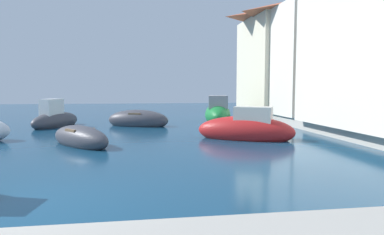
{
  "coord_description": "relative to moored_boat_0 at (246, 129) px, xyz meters",
  "views": [
    {
      "loc": [
        2.18,
        -5.99,
        2.05
      ],
      "look_at": [
        4.56,
        9.83,
        0.67
      ],
      "focal_mm": 32.36,
      "sensor_mm": 36.0,
      "label": 1
    }
  ],
  "objects": [
    {
      "name": "moored_boat_0",
      "position": [
        0.0,
        0.0,
        0.0
      ],
      "size": [
        4.06,
        2.97,
        1.57
      ],
      "rotation": [
        0.0,
        0.0,
        2.66
      ],
      "color": "#B21E1E",
      "rests_on": "ground"
    },
    {
      "name": "quay_promenade",
      "position": [
        -2.03,
        -7.58,
        -0.15
      ],
      "size": [
        44.0,
        32.0,
        0.5
      ],
      "color": "#ADA89E",
      "rests_on": "ground"
    },
    {
      "name": "moored_boat_3",
      "position": [
        -6.29,
        -0.56,
        -0.14
      ],
      "size": [
        2.81,
        3.15,
        0.92
      ],
      "rotation": [
        0.0,
        0.0,
        5.39
      ],
      "color": "#3F3F47",
      "rests_on": "ground"
    },
    {
      "name": "waterfront_building_annex",
      "position": [
        6.66,
        7.4,
        3.8
      ],
      "size": [
        6.66,
        8.37,
        7.29
      ],
      "color": "silver",
      "rests_on": "quay_promenade"
    },
    {
      "name": "moored_boat_9",
      "position": [
        0.58,
        7.66,
        0.09
      ],
      "size": [
        2.36,
        4.52,
        1.9
      ],
      "rotation": [
        0.0,
        0.0,
        1.38
      ],
      "color": "#197233",
      "rests_on": "ground"
    },
    {
      "name": "ground",
      "position": [
        -6.34,
        -7.21,
        -0.4
      ],
      "size": [
        80.0,
        80.0,
        0.0
      ],
      "primitive_type": "plane",
      "color": "navy"
    },
    {
      "name": "waterfront_building_far",
      "position": [
        6.66,
        9.75,
        3.85
      ],
      "size": [
        7.28,
        6.45,
        7.38
      ],
      "color": "beige",
      "rests_on": "quay_promenade"
    },
    {
      "name": "moored_boat_7",
      "position": [
        -4.29,
        5.51,
        -0.09
      ],
      "size": [
        3.62,
        2.47,
        1.13
      ],
      "rotation": [
        0.0,
        0.0,
        5.89
      ],
      "color": "#3F3F47",
      "rests_on": "ground"
    },
    {
      "name": "moored_boat_4",
      "position": [
        -8.61,
        5.8,
        -0.01
      ],
      "size": [
        2.46,
        3.59,
        1.7
      ],
      "rotation": [
        0.0,
        0.0,
        1.14
      ],
      "color": "#3F3F47",
      "rests_on": "ground"
    }
  ]
}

